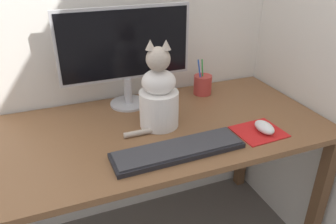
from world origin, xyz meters
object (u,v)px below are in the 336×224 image
(monitor, at_px, (126,50))
(keyboard, at_px, (178,150))
(computer_mouse_right, at_px, (264,127))
(cat, at_px, (159,96))
(pen_cup, at_px, (203,85))

(monitor, bearing_deg, keyboard, -82.59)
(monitor, height_order, computer_mouse_right, monitor)
(monitor, distance_m, computer_mouse_right, 0.66)
(monitor, relative_size, computer_mouse_right, 5.81)
(monitor, bearing_deg, computer_mouse_right, -45.89)
(cat, distance_m, pen_cup, 0.39)
(pen_cup, bearing_deg, monitor, 178.11)
(cat, xyz_separation_m, pen_cup, (0.31, 0.22, -0.08))
(keyboard, relative_size, pen_cup, 2.70)
(monitor, relative_size, cat, 1.62)
(pen_cup, bearing_deg, keyboard, -125.85)
(cat, bearing_deg, computer_mouse_right, -9.55)
(cat, bearing_deg, keyboard, -71.48)
(monitor, bearing_deg, pen_cup, -1.89)
(pen_cup, bearing_deg, computer_mouse_right, -82.71)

